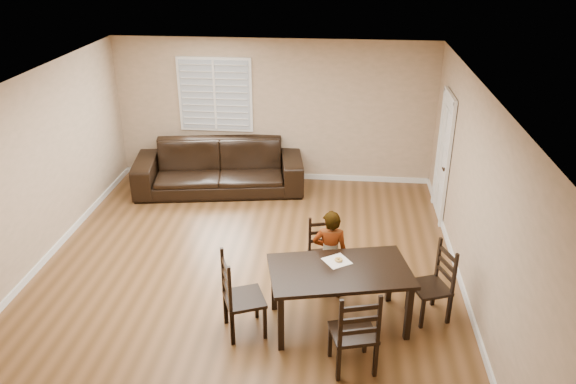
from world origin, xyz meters
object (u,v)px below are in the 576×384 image
object	(u,v)px
chair_right	(439,284)
chair_near	(323,251)
dining_table	(340,276)
chair_far	(357,339)
chair_left	(234,299)
donut	(339,259)
sofa	(219,167)
child	(330,254)

from	to	relation	value
chair_right	chair_near	bearing A→B (deg)	-137.10
dining_table	chair_far	xyz separation A→B (m)	(0.20, -0.86, -0.21)
chair_left	chair_near	bearing A→B (deg)	-59.44
chair_far	donut	distance (m)	1.12
chair_far	donut	world-z (taller)	chair_far
chair_left	donut	world-z (taller)	chair_left
chair_right	sofa	world-z (taller)	chair_right
chair_near	chair_far	bearing A→B (deg)	-92.72
child	chair_far	bearing A→B (deg)	101.34
chair_left	donut	distance (m)	1.35
donut	sofa	bearing A→B (deg)	121.94
dining_table	chair_left	size ratio (longest dim) A/B	1.70
chair_right	sofa	xyz separation A→B (m)	(-3.50, 3.51, -0.00)
dining_table	chair_left	world-z (taller)	chair_left
chair_near	child	bearing A→B (deg)	-92.30
chair_near	donut	xyz separation A→B (m)	(0.21, -0.83, 0.39)
chair_far	child	xyz separation A→B (m)	(-0.33, 1.45, 0.15)
dining_table	child	xyz separation A→B (m)	(-0.13, 0.59, -0.07)
donut	chair_far	bearing A→B (deg)	-78.24
chair_far	donut	size ratio (longest dim) A/B	10.51
chair_far	chair_left	world-z (taller)	chair_left
dining_table	donut	world-z (taller)	donut
chair_right	sofa	size ratio (longest dim) A/B	0.32
chair_near	chair_far	world-z (taller)	chair_far
chair_left	chair_far	bearing A→B (deg)	-133.68
dining_table	sofa	size ratio (longest dim) A/B	0.60
dining_table	chair_near	xyz separation A→B (m)	(-0.23, 1.02, -0.28)
dining_table	chair_far	world-z (taller)	chair_far
chair_right	donut	size ratio (longest dim) A/B	9.92
dining_table	chair_right	size ratio (longest dim) A/B	1.84
chair_near	dining_table	bearing A→B (deg)	-92.74
child	chair_left	bearing A→B (deg)	37.28
chair_far	chair_right	world-z (taller)	chair_far
chair_right	child	bearing A→B (deg)	-122.95
dining_table	chair_near	distance (m)	1.08
chair_near	donut	distance (m)	0.94
chair_far	sofa	world-z (taller)	chair_far
chair_near	child	xyz separation A→B (m)	(0.10, -0.43, 0.21)
chair_far	chair_left	bearing A→B (deg)	-36.67
chair_left	chair_right	xyz separation A→B (m)	(2.47, 0.59, -0.04)
donut	sofa	world-z (taller)	sofa
chair_near	sofa	world-z (taller)	chair_near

